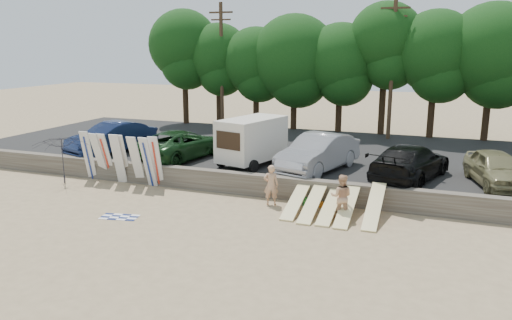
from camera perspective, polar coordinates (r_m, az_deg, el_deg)
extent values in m
plane|color=tan|center=(19.44, 3.55, -7.20)|extent=(120.00, 120.00, 0.00)
cube|color=#6B6356|center=(22.03, 5.89, -3.45)|extent=(44.00, 0.50, 1.00)
cube|color=#282828|center=(29.16, 9.70, 0.19)|extent=(44.00, 14.50, 0.70)
cylinder|color=#382616|center=(39.79, -8.06, 7.13)|extent=(0.44, 0.44, 4.12)
sphere|color=#1C4D16|center=(39.60, -8.24, 12.93)|extent=(5.35, 5.35, 5.35)
cylinder|color=#382616|center=(38.90, -4.23, 6.68)|extent=(0.44, 0.44, 3.57)
sphere|color=#1C4D16|center=(38.68, -4.32, 11.83)|extent=(4.85, 4.85, 4.85)
cylinder|color=#382616|center=(37.64, 0.01, 6.32)|extent=(0.44, 0.44, 3.31)
sphere|color=#1C4D16|center=(37.41, 0.01, 11.25)|extent=(4.98, 4.98, 4.98)
cylinder|color=#382616|center=(36.79, 4.34, 6.25)|extent=(0.44, 0.44, 3.47)
sphere|color=#1C4D16|center=(36.56, 4.43, 11.53)|extent=(6.26, 6.26, 6.26)
cylinder|color=#382616|center=(36.01, 9.45, 5.89)|extent=(0.44, 0.44, 3.37)
sphere|color=#1C4D16|center=(35.76, 9.64, 11.13)|extent=(5.22, 5.22, 5.22)
cylinder|color=#382616|center=(35.49, 14.23, 6.37)|extent=(0.44, 0.44, 4.35)
sphere|color=#1C4D16|center=(35.29, 14.62, 13.24)|extent=(4.96, 4.96, 4.96)
cylinder|color=#382616|center=(35.18, 19.41, 5.54)|extent=(0.44, 0.44, 3.82)
sphere|color=#1C4D16|center=(34.94, 19.87, 11.61)|extent=(5.36, 5.36, 5.36)
cylinder|color=#382616|center=(35.39, 24.85, 5.13)|extent=(0.44, 0.44, 3.84)
sphere|color=#1C4D16|center=(35.16, 25.44, 11.19)|extent=(6.05, 6.05, 6.05)
cylinder|color=#473321|center=(36.84, -3.95, 10.58)|extent=(0.26, 0.26, 9.00)
cube|color=#473321|center=(36.88, -4.04, 16.49)|extent=(1.80, 0.12, 0.12)
cube|color=#473321|center=(36.85, -4.03, 15.71)|extent=(1.50, 0.10, 0.10)
cylinder|color=#473321|center=(33.66, 15.27, 9.95)|extent=(0.26, 0.26, 9.00)
cube|color=#473321|center=(33.71, 15.66, 16.40)|extent=(1.80, 0.12, 0.12)
cube|color=#473321|center=(33.68, 15.61, 15.56)|extent=(1.50, 0.10, 0.10)
cube|color=beige|center=(25.33, -0.46, 2.45)|extent=(2.84, 4.17, 2.09)
cube|color=black|center=(23.80, -3.21, 2.22)|extent=(1.39, 0.41, 0.86)
cylinder|color=black|center=(25.20, -3.96, -0.11)|extent=(0.35, 0.66, 0.63)
cylinder|color=black|center=(24.00, -0.29, -0.74)|extent=(0.35, 0.66, 0.63)
cylinder|color=black|center=(27.10, -0.60, 0.85)|extent=(0.35, 0.66, 0.63)
cylinder|color=black|center=(25.98, 2.94, 0.30)|extent=(0.35, 0.66, 0.63)
imported|color=#121D3F|center=(29.61, -16.15, 2.46)|extent=(3.41, 5.58, 1.74)
imported|color=black|center=(27.25, -8.62, 1.78)|extent=(3.40, 5.98, 1.57)
imported|color=#959499|center=(24.47, 7.12, 0.83)|extent=(3.32, 5.75, 1.79)
imported|color=black|center=(23.77, 17.18, -0.23)|extent=(3.75, 6.00, 1.62)
imported|color=#827D53|center=(24.14, 25.74, -0.87)|extent=(2.87, 4.79, 1.53)
cube|color=silver|center=(26.56, -18.62, 0.49)|extent=(0.55, 0.66, 2.55)
cube|color=silver|center=(26.22, -17.46, 0.36)|extent=(0.58, 0.89, 2.50)
cube|color=silver|center=(26.03, -16.74, 0.32)|extent=(0.50, 0.84, 2.50)
cube|color=silver|center=(25.38, -15.48, 0.13)|extent=(0.55, 0.73, 2.54)
cube|color=silver|center=(25.45, -15.03, 0.16)|extent=(0.61, 0.88, 2.50)
cube|color=silver|center=(24.83, -13.52, -0.08)|extent=(0.53, 0.87, 2.49)
cube|color=silver|center=(24.37, -12.24, -0.24)|extent=(0.53, 0.79, 2.52)
cube|color=silver|center=(24.30, -11.35, -0.19)|extent=(0.55, 0.68, 2.55)
cube|color=#F1E098|center=(20.77, 4.63, -4.58)|extent=(0.56, 2.90, 0.90)
cube|color=#F1E098|center=(20.43, 6.48, -4.93)|extent=(0.56, 2.90, 0.89)
cube|color=#F1E098|center=(20.35, 8.48, -5.20)|extent=(0.56, 2.93, 0.80)
cube|color=#F1E098|center=(20.12, 10.38, -5.23)|extent=(0.56, 2.88, 0.97)
cube|color=#F1E098|center=(20.06, 13.36, -5.13)|extent=(0.56, 2.82, 1.17)
imported|color=tan|center=(21.32, 1.73, -2.87)|extent=(0.74, 0.60, 1.76)
imported|color=tan|center=(19.92, 9.71, -4.15)|extent=(0.95, 0.78, 1.79)
cube|color=#268C34|center=(21.52, 5.99, -4.79)|extent=(0.41, 0.34, 0.32)
cube|color=orange|center=(21.39, 7.65, -5.09)|extent=(0.32, 0.28, 0.22)
plane|color=white|center=(20.77, -15.33, -6.30)|extent=(1.76, 1.76, 0.00)
imported|color=black|center=(26.28, -21.33, -0.01)|extent=(3.37, 3.40, 2.40)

